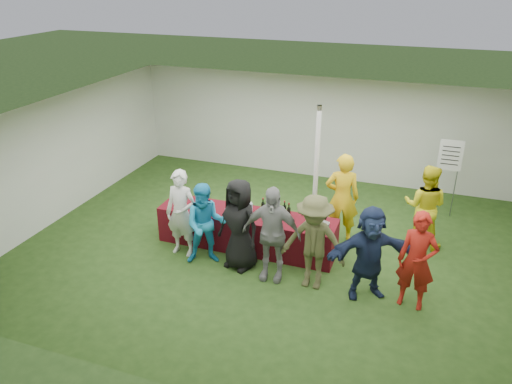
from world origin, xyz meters
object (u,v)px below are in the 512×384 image
(customer_3, at_px, (271,234))
(customer_4, at_px, (314,243))
(customer_2, at_px, (239,225))
(staff_back, at_px, (425,206))
(dump_bucket, at_px, (323,227))
(staff_pourer, at_px, (342,198))
(wine_list_sign, at_px, (449,161))
(customer_1, at_px, (206,224))
(customer_0, at_px, (181,213))
(serving_table, at_px, (247,230))
(customer_5, at_px, (369,253))
(customer_6, at_px, (417,261))

(customer_3, distance_m, customer_4, 0.77)
(customer_2, bearing_deg, staff_back, 50.33)
(dump_bucket, xyz_separation_m, staff_pourer, (0.13, 1.15, 0.11))
(wine_list_sign, relative_size, customer_1, 1.11)
(staff_pourer, bearing_deg, customer_0, 15.51)
(wine_list_sign, height_order, staff_pourer, staff_pourer)
(customer_1, bearing_deg, customer_2, -17.62)
(staff_back, xyz_separation_m, customer_4, (-1.74, -2.18, 0.02))
(wine_list_sign, height_order, customer_4, wine_list_sign)
(serving_table, bearing_deg, dump_bucket, -7.91)
(staff_pourer, height_order, customer_5, staff_pourer)
(staff_pourer, relative_size, customer_1, 1.18)
(staff_pourer, xyz_separation_m, staff_back, (1.60, 0.36, -0.08))
(staff_back, distance_m, customer_0, 4.82)
(staff_pourer, xyz_separation_m, customer_0, (-2.82, -1.58, -0.07))
(dump_bucket, xyz_separation_m, customer_0, (-2.68, -0.43, 0.04))
(customer_0, relative_size, customer_5, 1.04)
(customer_5, distance_m, customer_6, 0.77)
(serving_table, xyz_separation_m, customer_3, (0.80, -0.88, 0.53))
(serving_table, bearing_deg, staff_back, 21.16)
(wine_list_sign, bearing_deg, serving_table, -142.50)
(dump_bucket, height_order, staff_back, staff_back)
(serving_table, distance_m, customer_6, 3.43)
(wine_list_sign, bearing_deg, customer_4, -119.71)
(customer_0, bearing_deg, customer_6, -0.65)
(serving_table, distance_m, dump_bucket, 1.66)
(staff_back, xyz_separation_m, customer_5, (-0.80, -2.12, -0.02))
(customer_1, xyz_separation_m, customer_2, (0.65, 0.06, 0.08))
(customer_1, height_order, customer_3, customer_3)
(staff_pourer, height_order, staff_back, staff_pourer)
(customer_4, bearing_deg, customer_2, 175.44)
(customer_5, bearing_deg, customer_6, -30.37)
(serving_table, height_order, staff_pourer, staff_pourer)
(wine_list_sign, relative_size, customer_3, 0.99)
(customer_5, bearing_deg, customer_1, 150.76)
(customer_3, xyz_separation_m, customer_4, (0.77, -0.01, -0.02))
(customer_4, height_order, customer_6, customer_4)
(staff_pourer, bearing_deg, customer_4, 71.81)
(serving_table, xyz_separation_m, staff_back, (3.32, 1.28, 0.49))
(dump_bucket, bearing_deg, staff_back, 40.93)
(dump_bucket, relative_size, customer_6, 0.14)
(serving_table, height_order, customer_0, customer_0)
(customer_4, bearing_deg, wine_list_sign, 62.66)
(dump_bucket, distance_m, wine_list_sign, 3.76)
(customer_1, distance_m, customer_6, 3.81)
(customer_4, bearing_deg, customer_6, 3.13)
(customer_6, bearing_deg, customer_0, -176.40)
(dump_bucket, height_order, customer_5, customer_5)
(staff_back, height_order, customer_1, staff_back)
(staff_pourer, relative_size, customer_5, 1.13)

